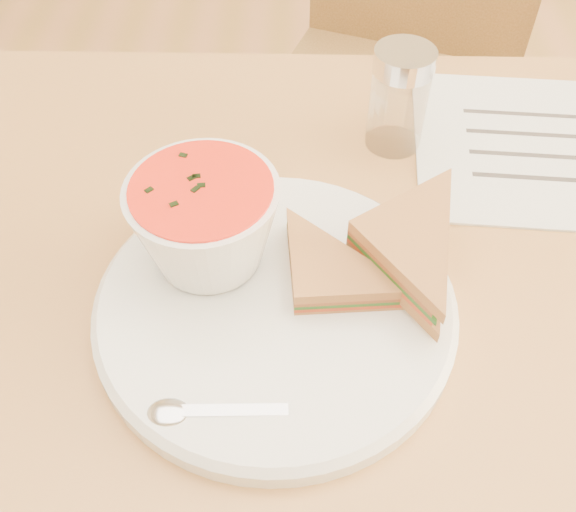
# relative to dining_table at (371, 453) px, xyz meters

# --- Properties ---
(dining_table) EXTENTS (1.00, 0.70, 0.75)m
(dining_table) POSITION_rel_dining_table_xyz_m (0.00, 0.00, 0.00)
(dining_table) COLOR #99522F
(dining_table) RESTS_ON floor
(chair_far) EXTENTS (0.55, 0.55, 0.97)m
(chair_far) POSITION_rel_dining_table_xyz_m (0.06, 0.64, 0.11)
(chair_far) COLOR brown
(chair_far) RESTS_ON floor
(plate) EXTENTS (0.33, 0.33, 0.02)m
(plate) POSITION_rel_dining_table_xyz_m (-0.12, -0.04, 0.38)
(plate) COLOR white
(plate) RESTS_ON dining_table
(soup_bowl) EXTENTS (0.15, 0.15, 0.08)m
(soup_bowl) POSITION_rel_dining_table_xyz_m (-0.18, -0.00, 0.43)
(soup_bowl) COLOR white
(soup_bowl) RESTS_ON plate
(sandwich_half_a) EXTENTS (0.11, 0.11, 0.03)m
(sandwich_half_a) POSITION_rel_dining_table_xyz_m (-0.10, -0.06, 0.41)
(sandwich_half_a) COLOR #BC8642
(sandwich_half_a) RESTS_ON plate
(sandwich_half_b) EXTENTS (0.16, 0.16, 0.04)m
(sandwich_half_b) POSITION_rel_dining_table_xyz_m (-0.06, 0.00, 0.42)
(sandwich_half_b) COLOR #BC8642
(sandwich_half_b) RESTS_ON plate
(spoon) EXTENTS (0.16, 0.04, 0.01)m
(spoon) POSITION_rel_dining_table_xyz_m (-0.15, -0.14, 0.40)
(spoon) COLOR silver
(spoon) RESTS_ON plate
(paper_menu) EXTENTS (0.35, 0.27, 0.00)m
(paper_menu) POSITION_rel_dining_table_xyz_m (0.19, 0.18, 0.38)
(paper_menu) COLOR white
(paper_menu) RESTS_ON dining_table
(condiment_shaker) EXTENTS (0.08, 0.08, 0.11)m
(condiment_shaker) POSITION_rel_dining_table_xyz_m (-0.00, 0.18, 0.43)
(condiment_shaker) COLOR silver
(condiment_shaker) RESTS_ON dining_table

